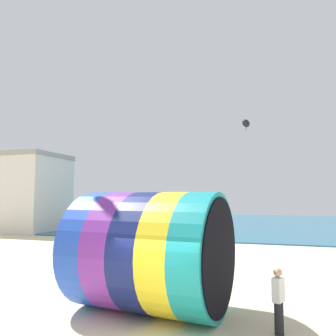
% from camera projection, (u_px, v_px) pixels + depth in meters
% --- Properties ---
extents(sea, '(120.00, 40.00, 0.10)m').
position_uv_depth(sea, '(245.00, 223.00, 44.45)').
color(sea, '#236084').
rests_on(sea, ground).
extents(giant_inflatable_tube, '(5.11, 4.36, 3.77)m').
position_uv_depth(giant_inflatable_tube, '(151.00, 251.00, 10.51)').
color(giant_inflatable_tube, blue).
rests_on(giant_inflatable_tube, ground).
extents(kite_handler, '(0.35, 0.42, 1.72)m').
position_uv_depth(kite_handler, '(278.00, 300.00, 8.68)').
color(kite_handler, black).
rests_on(kite_handler, ground).
extents(kite_black_parafoil, '(0.68, 1.47, 0.80)m').
position_uv_depth(kite_black_parafoil, '(246.00, 123.00, 22.93)').
color(kite_black_parafoil, black).
extents(bystander_near_water, '(0.40, 0.42, 1.53)m').
position_uv_depth(bystander_near_water, '(89.00, 245.00, 19.23)').
color(bystander_near_water, '#726651').
rests_on(bystander_near_water, ground).
extents(promenade_building, '(8.59, 6.68, 8.12)m').
position_uv_depth(promenade_building, '(22.00, 192.00, 34.92)').
color(promenade_building, silver).
rests_on(promenade_building, ground).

